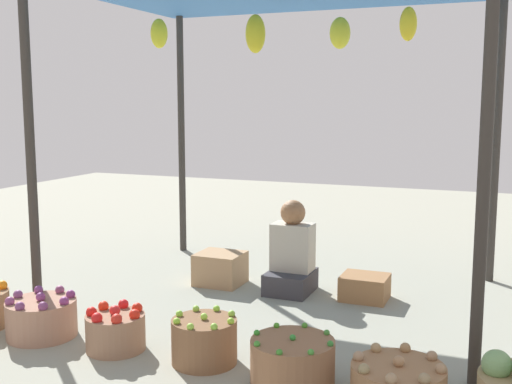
{
  "coord_description": "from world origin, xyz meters",
  "views": [
    {
      "loc": [
        1.7,
        -4.76,
        1.6
      ],
      "look_at": [
        0.0,
        -0.6,
        0.95
      ],
      "focal_mm": 44.37,
      "sensor_mm": 36.0,
      "label": 1
    }
  ],
  "objects_px": {
    "basket_green_chilies": "(292,362)",
    "wooden_crate_stacked_rear": "(220,268)",
    "basket_purple_onions": "(42,317)",
    "basket_red_tomatoes": "(116,331)",
    "wooden_crate_near_vendor": "(365,287)",
    "vendor_person": "(292,257)",
    "basket_limes": "(205,341)"
  },
  "relations": [
    {
      "from": "basket_limes",
      "to": "basket_red_tomatoes",
      "type": "bearing_deg",
      "value": -176.99
    },
    {
      "from": "basket_limes",
      "to": "wooden_crate_near_vendor",
      "type": "distance_m",
      "value": 1.73
    },
    {
      "from": "vendor_person",
      "to": "wooden_crate_stacked_rear",
      "type": "xyz_separation_m",
      "value": [
        -0.65,
        -0.03,
        -0.16
      ]
    },
    {
      "from": "basket_limes",
      "to": "basket_green_chilies",
      "type": "bearing_deg",
      "value": -8.85
    },
    {
      "from": "basket_purple_onions",
      "to": "wooden_crate_stacked_rear",
      "type": "height_order",
      "value": "basket_purple_onions"
    },
    {
      "from": "basket_red_tomatoes",
      "to": "basket_limes",
      "type": "relative_size",
      "value": 0.94
    },
    {
      "from": "basket_limes",
      "to": "wooden_crate_stacked_rear",
      "type": "bearing_deg",
      "value": 112.21
    },
    {
      "from": "basket_red_tomatoes",
      "to": "basket_green_chilies",
      "type": "relative_size",
      "value": 0.8
    },
    {
      "from": "vendor_person",
      "to": "basket_green_chilies",
      "type": "relative_size",
      "value": 1.63
    },
    {
      "from": "wooden_crate_stacked_rear",
      "to": "basket_green_chilies",
      "type": "bearing_deg",
      "value": -53.26
    },
    {
      "from": "vendor_person",
      "to": "wooden_crate_stacked_rear",
      "type": "bearing_deg",
      "value": -177.43
    },
    {
      "from": "vendor_person",
      "to": "wooden_crate_stacked_rear",
      "type": "relative_size",
      "value": 1.98
    },
    {
      "from": "basket_limes",
      "to": "wooden_crate_stacked_rear",
      "type": "height_order",
      "value": "basket_limes"
    },
    {
      "from": "basket_purple_onions",
      "to": "wooden_crate_near_vendor",
      "type": "relative_size",
      "value": 1.28
    },
    {
      "from": "basket_purple_onions",
      "to": "basket_green_chilies",
      "type": "xyz_separation_m",
      "value": [
        1.84,
        -0.07,
        0.0
      ]
    },
    {
      "from": "basket_limes",
      "to": "wooden_crate_near_vendor",
      "type": "xyz_separation_m",
      "value": [
        0.63,
        1.61,
        -0.04
      ]
    },
    {
      "from": "wooden_crate_near_vendor",
      "to": "vendor_person",
      "type": "bearing_deg",
      "value": -178.61
    },
    {
      "from": "basket_purple_onions",
      "to": "basket_red_tomatoes",
      "type": "relative_size",
      "value": 1.23
    },
    {
      "from": "basket_green_chilies",
      "to": "wooden_crate_stacked_rear",
      "type": "bearing_deg",
      "value": 126.74
    },
    {
      "from": "vendor_person",
      "to": "wooden_crate_stacked_rear",
      "type": "distance_m",
      "value": 0.67
    },
    {
      "from": "basket_limes",
      "to": "vendor_person",
      "type": "bearing_deg",
      "value": 89.55
    },
    {
      "from": "basket_green_chilies",
      "to": "wooden_crate_near_vendor",
      "type": "bearing_deg",
      "value": 88.84
    },
    {
      "from": "vendor_person",
      "to": "basket_green_chilies",
      "type": "bearing_deg",
      "value": -70.83
    },
    {
      "from": "wooden_crate_near_vendor",
      "to": "basket_red_tomatoes",
      "type": "bearing_deg",
      "value": -127.54
    },
    {
      "from": "basket_purple_onions",
      "to": "wooden_crate_near_vendor",
      "type": "xyz_separation_m",
      "value": [
        1.87,
        1.64,
        -0.03
      ]
    },
    {
      "from": "basket_red_tomatoes",
      "to": "vendor_person",
      "type": "bearing_deg",
      "value": 68.5
    },
    {
      "from": "basket_purple_onions",
      "to": "basket_limes",
      "type": "bearing_deg",
      "value": 1.12
    },
    {
      "from": "basket_purple_onions",
      "to": "basket_red_tomatoes",
      "type": "bearing_deg",
      "value": -0.84
    },
    {
      "from": "basket_purple_onions",
      "to": "basket_green_chilies",
      "type": "height_order",
      "value": "basket_purple_onions"
    },
    {
      "from": "basket_purple_onions",
      "to": "wooden_crate_stacked_rear",
      "type": "distance_m",
      "value": 1.7
    },
    {
      "from": "wooden_crate_stacked_rear",
      "to": "basket_limes",
      "type": "bearing_deg",
      "value": -67.79
    },
    {
      "from": "vendor_person",
      "to": "basket_limes",
      "type": "relative_size",
      "value": 1.93
    }
  ]
}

